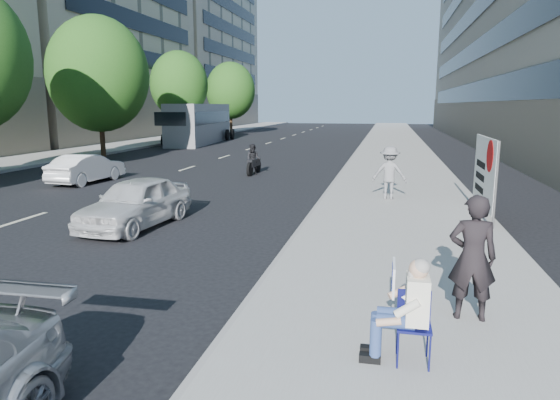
% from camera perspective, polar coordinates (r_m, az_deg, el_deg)
% --- Properties ---
extents(ground, '(160.00, 160.00, 0.00)m').
position_cam_1_polar(ground, '(11.00, -7.24, -6.22)').
color(ground, black).
rests_on(ground, ground).
extents(near_sidewalk, '(5.00, 120.00, 0.15)m').
position_cam_1_polar(near_sidewalk, '(30.07, 13.03, 4.54)').
color(near_sidewalk, gray).
rests_on(near_sidewalk, ground).
extents(far_sidewalk, '(4.50, 120.00, 0.15)m').
position_cam_1_polar(far_sidewalk, '(36.28, -21.98, 5.07)').
color(far_sidewalk, gray).
rests_on(far_sidewalk, ground).
extents(far_bldg_north, '(22.00, 28.00, 28.00)m').
position_cam_1_polar(far_bldg_north, '(80.08, -13.38, 18.26)').
color(far_bldg_north, '#C1B690').
rests_on(far_bldg_north, ground).
extents(tree_far_c, '(6.00, 6.00, 8.47)m').
position_cam_1_polar(tree_far_c, '(32.86, -20.06, 13.33)').
color(tree_far_c, '#382616').
rests_on(tree_far_c, ground).
extents(tree_far_d, '(4.80, 4.80, 7.65)m').
position_cam_1_polar(tree_far_d, '(43.51, -11.46, 12.80)').
color(tree_far_d, '#382616').
rests_on(tree_far_d, ground).
extents(tree_far_e, '(5.40, 5.40, 7.89)m').
position_cam_1_polar(tree_far_e, '(56.62, -5.68, 12.34)').
color(tree_far_e, '#382616').
rests_on(tree_far_e, ground).
extents(seated_protester, '(0.83, 1.11, 1.31)m').
position_cam_1_polar(seated_protester, '(6.24, 14.13, -11.47)').
color(seated_protester, navy).
rests_on(seated_protester, near_sidewalk).
extents(jogger, '(1.17, 0.73, 1.74)m').
position_cam_1_polar(jogger, '(16.75, 12.40, 3.05)').
color(jogger, slate).
rests_on(jogger, near_sidewalk).
extents(pedestrian_woman, '(0.67, 0.45, 1.83)m').
position_cam_1_polar(pedestrian_woman, '(7.65, 21.14, -6.17)').
color(pedestrian_woman, black).
rests_on(pedestrian_woman, near_sidewalk).
extents(protest_banner, '(0.08, 3.06, 2.20)m').
position_cam_1_polar(protest_banner, '(14.84, 22.34, 3.01)').
color(protest_banner, '#4C4C4C').
rests_on(protest_banner, near_sidewalk).
extents(white_sedan_near, '(1.94, 4.02, 1.32)m').
position_cam_1_polar(white_sedan_near, '(13.80, -16.15, -0.25)').
color(white_sedan_near, silver).
rests_on(white_sedan_near, ground).
extents(white_sedan_mid, '(1.59, 3.76, 1.21)m').
position_cam_1_polar(white_sedan_mid, '(22.39, -21.22, 3.39)').
color(white_sedan_mid, silver).
rests_on(white_sedan_mid, ground).
extents(motorcycle, '(0.73, 2.05, 1.42)m').
position_cam_1_polar(motorcycle, '(23.43, -3.06, 4.49)').
color(motorcycle, black).
rests_on(motorcycle, ground).
extents(bus, '(3.73, 12.26, 3.30)m').
position_cam_1_polar(bus, '(43.64, -9.11, 8.60)').
color(bus, slate).
rests_on(bus, ground).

